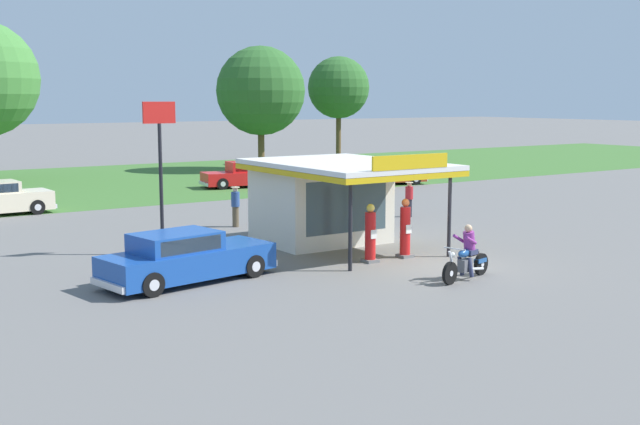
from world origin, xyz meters
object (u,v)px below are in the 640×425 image
gas_pump_offside (405,231)px  bystander_admiring_sedan (409,198)px  bystander_standing_back_lot (311,189)px  bystander_leaning_by_kiosk (235,205)px  gas_pump_nearside (370,236)px  roadside_pole_sign (160,152)px  featured_classic_sedan (186,258)px  parked_car_back_row_centre (247,176)px  motorcycle_with_rider (467,257)px  parked_car_back_row_centre_left (387,173)px

gas_pump_offside → bystander_admiring_sedan: bearing=49.4°
bystander_standing_back_lot → bystander_leaning_by_kiosk: 7.31m
gas_pump_nearside → roadside_pole_sign: roadside_pole_sign is taller
bystander_admiring_sedan → featured_classic_sedan: bearing=-154.9°
parked_car_back_row_centre → roadside_pole_sign: bearing=-126.1°
motorcycle_with_rider → bystander_admiring_sedan: motorcycle_with_rider is taller
parked_car_back_row_centre → bystander_leaning_by_kiosk: (-7.38, -12.71, 0.21)m
gas_pump_nearside → roadside_pole_sign: 7.36m
bystander_leaning_by_kiosk → parked_car_back_row_centre_left: bearing=31.7°
parked_car_back_row_centre_left → parked_car_back_row_centre: parked_car_back_row_centre_left is taller
gas_pump_offside → roadside_pole_sign: 8.36m
gas_pump_offside → bystander_leaning_by_kiosk: 8.75m
featured_classic_sedan → bystander_admiring_sedan: (13.27, 6.23, 0.14)m
gas_pump_nearside → motorcycle_with_rider: (0.84, -3.44, -0.19)m
featured_classic_sedan → parked_car_back_row_centre_left: size_ratio=1.06×
parked_car_back_row_centre → bystander_standing_back_lot: bearing=-98.1°
motorcycle_with_rider → bystander_leaning_by_kiosk: (-1.12, 12.02, 0.22)m
gas_pump_nearside → motorcycle_with_rider: bearing=-76.3°
gas_pump_offside → featured_classic_sedan: (-7.37, 0.65, -0.20)m
parked_car_back_row_centre_left → bystander_leaning_by_kiosk: size_ratio=3.09×
parked_car_back_row_centre_left → roadside_pole_sign: bearing=-146.4°
parked_car_back_row_centre → bystander_leaning_by_kiosk: size_ratio=3.44×
motorcycle_with_rider → parked_car_back_row_centre_left: size_ratio=0.45×
gas_pump_nearside → bystander_standing_back_lot: 13.85m
motorcycle_with_rider → roadside_pole_sign: (-5.80, 8.23, 2.75)m
bystander_leaning_by_kiosk → roadside_pole_sign: size_ratio=0.33×
motorcycle_with_rider → parked_car_back_row_centre_left: 25.46m
gas_pump_nearside → gas_pump_offside: gas_pump_offside is taller
bystander_leaning_by_kiosk → bystander_admiring_sedan: size_ratio=1.07×
parked_car_back_row_centre → roadside_pole_sign: 20.62m
gas_pump_offside → parked_car_back_row_centre_left: gas_pump_offside is taller
gas_pump_offside → featured_classic_sedan: 7.41m
gas_pump_nearside → bystander_standing_back_lot: gas_pump_nearside is taller
motorcycle_with_rider → featured_classic_sedan: (-6.81, 4.09, 0.02)m
featured_classic_sedan → gas_pump_nearside: bearing=-6.2°
parked_car_back_row_centre_left → roadside_pole_sign: 23.82m
bystander_standing_back_lot → roadside_pole_sign: roadside_pole_sign is taller
gas_pump_nearside → bystander_standing_back_lot: bearing=65.0°
featured_classic_sedan → bystander_leaning_by_kiosk: 9.76m
bystander_standing_back_lot → gas_pump_offside: bearing=-109.5°
gas_pump_offside → roadside_pole_sign: bearing=143.0°
gas_pump_offside → featured_classic_sedan: size_ratio=0.36×
bystander_leaning_by_kiosk → roadside_pole_sign: 6.53m
parked_car_back_row_centre_left → roadside_pole_sign: (-19.71, -13.08, 2.71)m
parked_car_back_row_centre → bystander_standing_back_lot: bystander_standing_back_lot is taller
parked_car_back_row_centre_left → bystander_admiring_sedan: bystander_admiring_sedan is taller
parked_car_back_row_centre_left → bystander_standing_back_lot: size_ratio=3.38×
parked_car_back_row_centre → bystander_leaning_by_kiosk: bystander_leaning_by_kiosk is taller
bystander_leaning_by_kiosk → motorcycle_with_rider: bearing=-84.7°
motorcycle_with_rider → parked_car_back_row_centre: motorcycle_with_rider is taller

